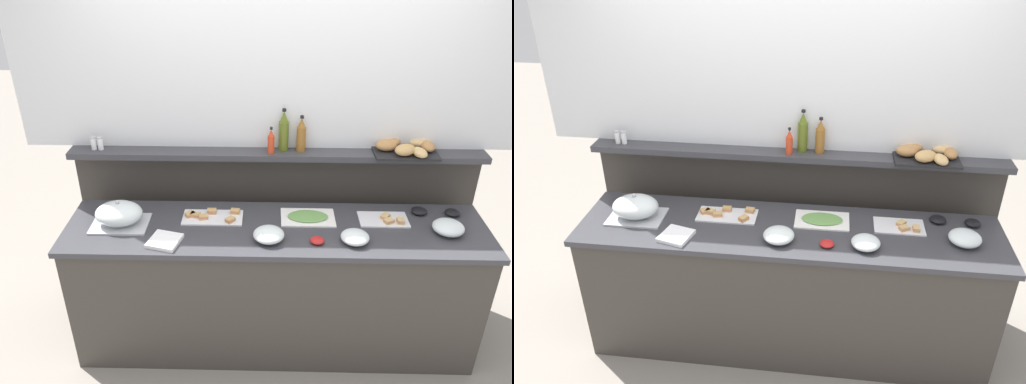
# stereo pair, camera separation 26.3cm
# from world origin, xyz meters

# --- Properties ---
(ground_plane) EXTENTS (12.00, 12.00, 0.00)m
(ground_plane) POSITION_xyz_m (0.00, 0.60, 0.00)
(ground_plane) COLOR gray
(buffet_counter) EXTENTS (2.56, 0.60, 0.92)m
(buffet_counter) POSITION_xyz_m (0.00, 0.00, 0.46)
(buffet_counter) COLOR #3D3833
(buffet_counter) RESTS_ON ground_plane
(back_ledge_unit) EXTENTS (2.68, 0.22, 1.24)m
(back_ledge_unit) POSITION_xyz_m (0.00, 0.48, 0.65)
(back_ledge_unit) COLOR #3D3833
(back_ledge_unit) RESTS_ON ground_plane
(upper_wall_panel) EXTENTS (3.28, 0.08, 1.36)m
(upper_wall_panel) POSITION_xyz_m (0.00, 0.50, 1.92)
(upper_wall_panel) COLOR silver
(upper_wall_panel) RESTS_ON back_ledge_unit
(sandwich_platter_rear) EXTENTS (0.37, 0.18, 0.04)m
(sandwich_platter_rear) POSITION_xyz_m (-0.40, 0.09, 0.93)
(sandwich_platter_rear) COLOR silver
(sandwich_platter_rear) RESTS_ON buffet_counter
(sandwich_platter_front) EXTENTS (0.30, 0.18, 0.04)m
(sandwich_platter_front) POSITION_xyz_m (0.67, 0.09, 0.93)
(sandwich_platter_front) COLOR silver
(sandwich_platter_front) RESTS_ON buffet_counter
(cold_cuts_platter) EXTENTS (0.33, 0.21, 0.02)m
(cold_cuts_platter) POSITION_xyz_m (0.20, 0.11, 0.93)
(cold_cuts_platter) COLOR white
(cold_cuts_platter) RESTS_ON buffet_counter
(serving_cloche) EXTENTS (0.34, 0.24, 0.17)m
(serving_cloche) POSITION_xyz_m (-0.95, 0.01, 0.99)
(serving_cloche) COLOR #B7BABF
(serving_cloche) RESTS_ON buffet_counter
(glass_bowl_large) EXTENTS (0.19, 0.19, 0.07)m
(glass_bowl_large) POSITION_xyz_m (1.01, -0.03, 0.95)
(glass_bowl_large) COLOR silver
(glass_bowl_large) RESTS_ON buffet_counter
(glass_bowl_medium) EXTENTS (0.18, 0.18, 0.07)m
(glass_bowl_medium) POSITION_xyz_m (-0.05, -0.13, 0.95)
(glass_bowl_medium) COLOR silver
(glass_bowl_medium) RESTS_ON buffet_counter
(glass_bowl_small) EXTENTS (0.16, 0.16, 0.07)m
(glass_bowl_small) POSITION_xyz_m (0.45, -0.14, 0.95)
(glass_bowl_small) COLOR silver
(glass_bowl_small) RESTS_ON buffet_counter
(condiment_bowl_red) EXTENTS (0.09, 0.09, 0.03)m
(condiment_bowl_red) POSITION_xyz_m (1.10, 0.17, 0.94)
(condiment_bowl_red) COLOR black
(condiment_bowl_red) RESTS_ON buffet_counter
(condiment_bowl_teal) EXTENTS (0.10, 0.10, 0.03)m
(condiment_bowl_teal) POSITION_xyz_m (0.90, 0.19, 0.94)
(condiment_bowl_teal) COLOR black
(condiment_bowl_teal) RESTS_ON buffet_counter
(condiment_bowl_cream) EXTENTS (0.08, 0.08, 0.03)m
(condiment_bowl_cream) POSITION_xyz_m (0.23, -0.15, 0.93)
(condiment_bowl_cream) COLOR red
(condiment_bowl_cream) RESTS_ON buffet_counter
(napkin_stack) EXTENTS (0.21, 0.21, 0.02)m
(napkin_stack) POSITION_xyz_m (-0.64, -0.18, 0.93)
(napkin_stack) COLOR white
(napkin_stack) RESTS_ON buffet_counter
(hot_sauce_bottle) EXTENTS (0.04, 0.04, 0.18)m
(hot_sauce_bottle) POSITION_xyz_m (-0.04, 0.37, 1.32)
(hot_sauce_bottle) COLOR red
(hot_sauce_bottle) RESTS_ON back_ledge_unit
(olive_oil_bottle) EXTENTS (0.06, 0.06, 0.28)m
(olive_oil_bottle) POSITION_xyz_m (0.04, 0.43, 1.37)
(olive_oil_bottle) COLOR #56661E
(olive_oil_bottle) RESTS_ON back_ledge_unit
(vinegar_bottle_amber) EXTENTS (0.06, 0.06, 0.24)m
(vinegar_bottle_amber) POSITION_xyz_m (0.15, 0.42, 1.35)
(vinegar_bottle_amber) COLOR #8E5B23
(vinegar_bottle_amber) RESTS_ON back_ledge_unit
(salt_shaker) EXTENTS (0.03, 0.03, 0.09)m
(salt_shaker) POSITION_xyz_m (-1.18, 0.40, 1.28)
(salt_shaker) COLOR white
(salt_shaker) RESTS_ON back_ledge_unit
(pepper_shaker) EXTENTS (0.03, 0.03, 0.09)m
(pepper_shaker) POSITION_xyz_m (-1.14, 0.40, 1.28)
(pepper_shaker) COLOR white
(pepper_shaker) RESTS_ON back_ledge_unit
(bread_basket) EXTENTS (0.40, 0.32, 0.08)m
(bread_basket) POSITION_xyz_m (0.81, 0.40, 1.28)
(bread_basket) COLOR black
(bread_basket) RESTS_ON back_ledge_unit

